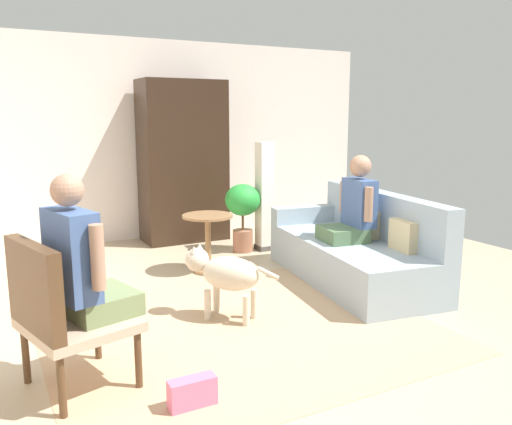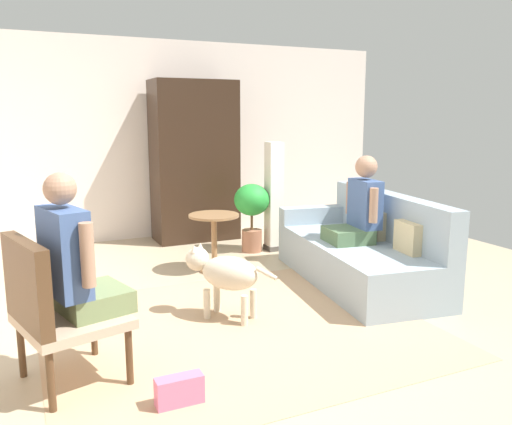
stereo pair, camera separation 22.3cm
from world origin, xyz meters
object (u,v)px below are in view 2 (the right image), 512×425
(armoire_cabinet, at_px, (194,161))
(round_end_table, at_px, (214,234))
(person_on_couch, at_px, (359,208))
(handbag, at_px, (179,391))
(couch, at_px, (361,252))
(person_on_armchair, at_px, (74,261))
(armchair, at_px, (50,304))
(dog, at_px, (224,273))
(potted_plant, at_px, (252,207))
(column_lamp, at_px, (274,197))

(armoire_cabinet, bearing_deg, round_end_table, -100.98)
(person_on_couch, distance_m, handbag, 2.74)
(couch, distance_m, handbag, 2.72)
(person_on_armchair, distance_m, armoire_cabinet, 3.83)
(person_on_couch, bearing_deg, armchair, -162.29)
(armchair, height_order, dog, armchair)
(potted_plant, bearing_deg, round_end_table, -139.96)
(couch, xyz_separation_m, person_on_couch, (-0.06, -0.02, 0.45))
(armchair, xyz_separation_m, armoire_cabinet, (2.02, 3.38, 0.51))
(round_end_table, bearing_deg, potted_plant, 40.04)
(person_on_couch, bearing_deg, couch, 16.72)
(person_on_couch, height_order, round_end_table, person_on_couch)
(couch, bearing_deg, handbag, -147.89)
(dog, bearing_deg, column_lamp, 53.11)
(dog, bearing_deg, armoire_cabinet, 76.43)
(potted_plant, bearing_deg, dog, -120.21)
(person_on_couch, bearing_deg, column_lamp, 96.81)
(dog, xyz_separation_m, armoire_cabinet, (0.67, 2.77, 0.66))
(round_end_table, height_order, armoire_cabinet, armoire_cabinet)
(potted_plant, xyz_separation_m, column_lamp, (0.28, -0.05, 0.11))
(dog, bearing_deg, couch, 11.71)
(armchair, xyz_separation_m, dog, (1.35, 0.61, -0.15))
(dog, height_order, potted_plant, potted_plant)
(armchair, relative_size, round_end_table, 1.53)
(armchair, distance_m, round_end_table, 2.54)
(person_on_armchair, relative_size, dog, 1.34)
(column_lamp, relative_size, handbag, 4.81)
(potted_plant, distance_m, column_lamp, 0.30)
(armchair, height_order, column_lamp, column_lamp)
(armchair, height_order, person_on_couch, person_on_couch)
(round_end_table, bearing_deg, armchair, -132.72)
(couch, height_order, armchair, armchair)
(person_on_armchair, xyz_separation_m, armoire_cabinet, (1.86, 3.34, 0.27))
(handbag, bearing_deg, person_on_armchair, 130.97)
(armchair, bearing_deg, couch, 17.69)
(armchair, xyz_separation_m, person_on_couch, (2.88, 0.92, 0.21))
(person_on_couch, bearing_deg, dog, -168.47)
(armchair, relative_size, person_on_couch, 1.12)
(round_end_table, height_order, handbag, round_end_table)
(armchair, distance_m, column_lamp, 3.62)
(round_end_table, height_order, dog, round_end_table)
(person_on_couch, bearing_deg, round_end_table, 140.59)
(person_on_couch, bearing_deg, person_on_armchair, -162.17)
(person_on_armchair, bearing_deg, armoire_cabinet, 60.82)
(person_on_armchair, distance_m, handbag, 1.00)
(round_end_table, bearing_deg, armoire_cabinet, 79.02)
(couch, bearing_deg, person_on_armchair, -162.19)
(column_lamp, bearing_deg, person_on_armchair, -137.12)
(person_on_couch, relative_size, potted_plant, 1.01)
(column_lamp, bearing_deg, couch, -80.97)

